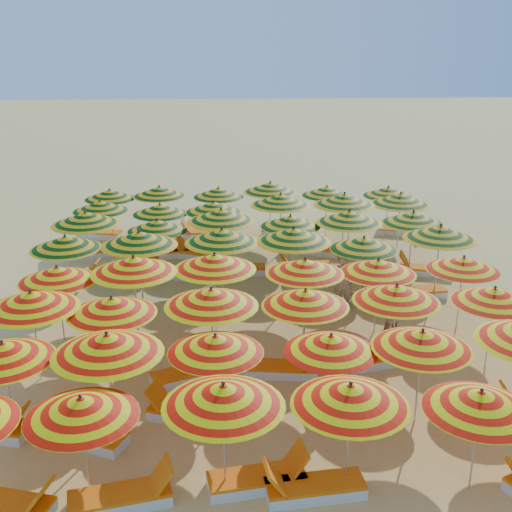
# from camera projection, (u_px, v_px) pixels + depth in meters

# --- Properties ---
(ground) EXTENTS (120.00, 120.00, 0.00)m
(ground) POSITION_uv_depth(u_px,v_px,m) (257.00, 316.00, 17.86)
(ground) COLOR #E9C467
(ground) RESTS_ON ground
(umbrella_1) EXTENTS (2.45, 2.45, 2.00)m
(umbrella_1) POSITION_uv_depth(u_px,v_px,m) (81.00, 408.00, 10.37)
(umbrella_1) COLOR silver
(umbrella_1) RESTS_ON ground
(umbrella_2) EXTENTS (2.35, 2.35, 2.17)m
(umbrella_2) POSITION_uv_depth(u_px,v_px,m) (223.00, 396.00, 10.42)
(umbrella_2) COLOR silver
(umbrella_2) RESTS_ON ground
(umbrella_3) EXTENTS (2.38, 2.38, 2.11)m
(umbrella_3) POSITION_uv_depth(u_px,v_px,m) (350.00, 395.00, 10.54)
(umbrella_3) COLOR silver
(umbrella_3) RESTS_ON ground
(umbrella_4) EXTENTS (2.24, 2.24, 2.00)m
(umbrella_4) POSITION_uv_depth(u_px,v_px,m) (480.00, 401.00, 10.54)
(umbrella_4) COLOR silver
(umbrella_4) RESTS_ON ground
(umbrella_6) EXTENTS (2.10, 2.10, 2.06)m
(umbrella_6) POSITION_uv_depth(u_px,v_px,m) (3.00, 352.00, 12.05)
(umbrella_6) COLOR silver
(umbrella_6) RESTS_ON ground
(umbrella_7) EXTENTS (2.28, 2.28, 2.25)m
(umbrella_7) POSITION_uv_depth(u_px,v_px,m) (107.00, 344.00, 11.98)
(umbrella_7) COLOR silver
(umbrella_7) RESTS_ON ground
(umbrella_8) EXTENTS (2.05, 2.05, 2.01)m
(umbrella_8) POSITION_uv_depth(u_px,v_px,m) (215.00, 344.00, 12.44)
(umbrella_8) COLOR silver
(umbrella_8) RESTS_ON ground
(umbrella_9) EXTENTS (2.23, 2.23, 1.97)m
(umbrella_9) POSITION_uv_depth(u_px,v_px,m) (331.00, 344.00, 12.53)
(umbrella_9) COLOR silver
(umbrella_9) RESTS_ON ground
(umbrella_10) EXTENTS (2.43, 2.43, 2.09)m
(umbrella_10) POSITION_uv_depth(u_px,v_px,m) (422.00, 340.00, 12.46)
(umbrella_10) COLOR silver
(umbrella_10) RESTS_ON ground
(umbrella_12) EXTENTS (2.74, 2.74, 2.21)m
(umbrella_12) POSITION_uv_depth(u_px,v_px,m) (31.00, 300.00, 14.00)
(umbrella_12) COLOR silver
(umbrella_12) RESTS_ON ground
(umbrella_13) EXTENTS (2.57, 2.57, 2.09)m
(umbrella_13) POSITION_uv_depth(u_px,v_px,m) (112.00, 306.00, 13.99)
(umbrella_13) COLOR silver
(umbrella_13) RESTS_ON ground
(umbrella_14) EXTENTS (2.22, 2.22, 2.23)m
(umbrella_14) POSITION_uv_depth(u_px,v_px,m) (211.00, 298.00, 14.12)
(umbrella_14) COLOR silver
(umbrella_14) RESTS_ON ground
(umbrella_15) EXTENTS (2.07, 2.07, 2.11)m
(umbrella_15) POSITION_uv_depth(u_px,v_px,m) (305.00, 298.00, 14.34)
(umbrella_15) COLOR silver
(umbrella_15) RESTS_ON ground
(umbrella_16) EXTENTS (2.28, 2.28, 2.13)m
(umbrella_16) POSITION_uv_depth(u_px,v_px,m) (397.00, 294.00, 14.56)
(umbrella_16) COLOR silver
(umbrella_16) RESTS_ON ground
(umbrella_17) EXTENTS (2.09, 2.09, 2.04)m
(umbrella_17) POSITION_uv_depth(u_px,v_px,m) (494.00, 296.00, 14.64)
(umbrella_17) COLOR silver
(umbrella_17) RESTS_ON ground
(umbrella_18) EXTENTS (2.34, 2.34, 2.07)m
(umbrella_18) POSITION_uv_depth(u_px,v_px,m) (57.00, 274.00, 15.88)
(umbrella_18) COLOR silver
(umbrella_18) RESTS_ON ground
(umbrella_19) EXTENTS (2.41, 2.41, 2.29)m
(umbrella_19) POSITION_uv_depth(u_px,v_px,m) (134.00, 265.00, 15.91)
(umbrella_19) COLOR silver
(umbrella_19) RESTS_ON ground
(umbrella_20) EXTENTS (2.26, 2.26, 2.25)m
(umbrella_20) POSITION_uv_depth(u_px,v_px,m) (215.00, 262.00, 16.24)
(umbrella_20) COLOR silver
(umbrella_20) RESTS_ON ground
(umbrella_21) EXTENTS (2.19, 2.19, 2.13)m
(umbrella_21) POSITION_uv_depth(u_px,v_px,m) (305.00, 267.00, 16.20)
(umbrella_21) COLOR silver
(umbrella_21) RESTS_ON ground
(umbrella_22) EXTENTS (2.60, 2.60, 2.08)m
(umbrella_22) POSITION_uv_depth(u_px,v_px,m) (378.00, 267.00, 16.35)
(umbrella_22) COLOR silver
(umbrella_22) RESTS_ON ground
(umbrella_23) EXTENTS (2.37, 2.37, 2.03)m
(umbrella_23) POSITION_uv_depth(u_px,v_px,m) (463.00, 264.00, 16.66)
(umbrella_23) COLOR silver
(umbrella_23) RESTS_ON ground
(umbrella_24) EXTENTS (2.39, 2.39, 2.13)m
(umbrella_24) POSITION_uv_depth(u_px,v_px,m) (65.00, 243.00, 18.04)
(umbrella_24) COLOR silver
(umbrella_24) RESTS_ON ground
(umbrella_25) EXTENTS (2.17, 2.17, 2.29)m
(umbrella_25) POSITION_uv_depth(u_px,v_px,m) (139.00, 239.00, 17.92)
(umbrella_25) COLOR silver
(umbrella_25) RESTS_ON ground
(umbrella_26) EXTENTS (2.84, 2.84, 2.27)m
(umbrella_26) POSITION_uv_depth(u_px,v_px,m) (222.00, 236.00, 18.22)
(umbrella_26) COLOR silver
(umbrella_26) RESTS_ON ground
(umbrella_27) EXTENTS (2.76, 2.76, 2.29)m
(umbrella_27) POSITION_uv_depth(u_px,v_px,m) (294.00, 235.00, 18.25)
(umbrella_27) COLOR silver
(umbrella_27) RESTS_ON ground
(umbrella_28) EXTENTS (2.12, 2.12, 2.05)m
(umbrella_28) POSITION_uv_depth(u_px,v_px,m) (364.00, 243.00, 18.20)
(umbrella_28) COLOR silver
(umbrella_28) RESTS_ON ground
(umbrella_29) EXTENTS (2.81, 2.81, 2.26)m
(umbrella_29) POSITION_uv_depth(u_px,v_px,m) (440.00, 233.00, 18.56)
(umbrella_29) COLOR silver
(umbrella_29) RESTS_ON ground
(umbrella_30) EXTENTS (2.20, 2.20, 2.28)m
(umbrella_30) POSITION_uv_depth(u_px,v_px,m) (86.00, 218.00, 19.89)
(umbrella_30) COLOR silver
(umbrella_30) RESTS_ON ground
(umbrella_31) EXTENTS (2.19, 2.19, 1.98)m
(umbrella_31) POSITION_uv_depth(u_px,v_px,m) (157.00, 225.00, 20.09)
(umbrella_31) COLOR silver
(umbrella_31) RESTS_ON ground
(umbrella_32) EXTENTS (2.34, 2.34, 2.30)m
(umbrella_32) POSITION_uv_depth(u_px,v_px,m) (221.00, 215.00, 20.17)
(umbrella_32) COLOR silver
(umbrella_32) RESTS_ON ground
(umbrella_33) EXTENTS (2.46, 2.46, 2.05)m
(umbrella_33) POSITION_uv_depth(u_px,v_px,m) (290.00, 221.00, 20.33)
(umbrella_33) COLOR silver
(umbrella_33) RESTS_ON ground
(umbrella_34) EXTENTS (2.66, 2.66, 2.23)m
(umbrella_34) POSITION_uv_depth(u_px,v_px,m) (349.00, 217.00, 20.21)
(umbrella_34) COLOR silver
(umbrella_34) RESTS_ON ground
(umbrella_35) EXTENTS (2.43, 2.43, 2.17)m
(umbrella_35) POSITION_uv_depth(u_px,v_px,m) (413.00, 218.00, 20.29)
(umbrella_35) COLOR silver
(umbrella_35) RESTS_ON ground
(umbrella_36) EXTENTS (2.39, 2.39, 2.03)m
(umbrella_36) POSITION_uv_depth(u_px,v_px,m) (100.00, 206.00, 22.13)
(umbrella_36) COLOR silver
(umbrella_36) RESTS_ON ground
(umbrella_37) EXTENTS (2.22, 2.22, 1.99)m
(umbrella_37) POSITION_uv_depth(u_px,v_px,m) (160.00, 209.00, 21.90)
(umbrella_37) COLOR silver
(umbrella_37) RESTS_ON ground
(umbrella_38) EXTENTS (2.11, 2.11, 2.05)m
(umbrella_38) POSITION_uv_depth(u_px,v_px,m) (213.00, 207.00, 21.94)
(umbrella_38) COLOR silver
(umbrella_38) RESTS_ON ground
(umbrella_39) EXTENTS (2.48, 2.48, 2.24)m
(umbrella_39) POSITION_uv_depth(u_px,v_px,m) (281.00, 200.00, 22.24)
(umbrella_39) COLOR silver
(umbrella_39) RESTS_ON ground
(umbrella_40) EXTENTS (2.78, 2.78, 2.29)m
(umbrella_40) POSITION_uv_depth(u_px,v_px,m) (345.00, 199.00, 22.10)
(umbrella_40) COLOR silver
(umbrella_40) RESTS_ON ground
(umbrella_41) EXTENTS (2.65, 2.65, 2.25)m
(umbrella_41) POSITION_uv_depth(u_px,v_px,m) (401.00, 199.00, 22.29)
(umbrella_41) COLOR silver
(umbrella_41) RESTS_ON ground
(umbrella_42) EXTENTS (1.93, 1.93, 1.98)m
(umbrella_42) POSITION_uv_depth(u_px,v_px,m) (110.00, 194.00, 23.90)
(umbrella_42) COLOR silver
(umbrella_42) RESTS_ON ground
(umbrella_43) EXTENTS (2.26, 2.26, 2.10)m
(umbrella_43) POSITION_uv_depth(u_px,v_px,m) (159.00, 191.00, 23.89)
(umbrella_43) COLOR silver
(umbrella_43) RESTS_ON ground
(umbrella_44) EXTENTS (2.52, 2.52, 2.01)m
(umbrella_44) POSITION_uv_depth(u_px,v_px,m) (218.00, 192.00, 24.08)
(umbrella_44) COLOR silver
(umbrella_44) RESTS_ON ground
(umbrella_45) EXTENTS (2.67, 2.67, 2.16)m
(umbrella_45) POSITION_uv_depth(u_px,v_px,m) (270.00, 187.00, 24.28)
(umbrella_45) COLOR silver
(umbrella_45) RESTS_ON ground
(umbrella_46) EXTENTS (2.37, 2.37, 2.01)m
(umbrella_46) POSITION_uv_depth(u_px,v_px,m) (327.00, 191.00, 24.29)
(umbrella_46) COLOR silver
(umbrella_46) RESTS_ON ground
(umbrella_47) EXTENTS (2.34, 2.34, 2.00)m
(umbrella_47) POSITION_uv_depth(u_px,v_px,m) (388.00, 192.00, 24.25)
(umbrella_47) COLOR silver
(umbrella_47) RESTS_ON ground
(lounger_0) EXTENTS (1.82, 1.03, 0.69)m
(lounger_0) POSITION_uv_depth(u_px,v_px,m) (5.00, 506.00, 10.52)
(lounger_0) COLOR white
(lounger_0) RESTS_ON ground
(lounger_1) EXTENTS (1.82, 0.95, 0.69)m
(lounger_1) POSITION_uv_depth(u_px,v_px,m) (123.00, 497.00, 10.71)
(lounger_1) COLOR white
(lounger_1) RESTS_ON ground
(lounger_2) EXTENTS (1.80, 0.86, 0.69)m
(lounger_2) POSITION_uv_depth(u_px,v_px,m) (259.00, 479.00, 11.14)
(lounger_2) COLOR white
(lounger_2) RESTS_ON ground
(lounger_3) EXTENTS (1.79, 0.79, 0.69)m
(lounger_3) POSITION_uv_depth(u_px,v_px,m) (312.00, 488.00, 10.93)
(lounger_3) COLOR white
(lounger_3) RESTS_ON ground
(lounger_6) EXTENTS (1.82, 1.22, 0.69)m
(lounger_6) POSITION_uv_depth(u_px,v_px,m) (82.00, 434.00, 12.38)
(lounger_6) COLOR white
(lounger_6) RESTS_ON ground
(lounger_7) EXTENTS (1.83, 1.09, 0.69)m
(lounger_7) POSITION_uv_depth(u_px,v_px,m) (188.00, 413.00, 13.07)
(lounger_7) COLOR white
(lounger_7) RESTS_ON ground
(lounger_8) EXTENTS (1.80, 0.81, 0.69)m
(lounger_8) POSITION_uv_depth(u_px,v_px,m) (351.00, 410.00, 13.19)
(lounger_8) COLOR white
(lounger_8) RESTS_ON ground
(lounger_10) EXTENTS (1.82, 1.21, 0.69)m
(lounger_10) POSITION_uv_depth(u_px,v_px,m) (191.00, 373.00, 14.58)
(lounger_10) COLOR white
(lounger_10) RESTS_ON ground
(lounger_11) EXTENTS (1.79, 0.78, 0.69)m
(lounger_11) POSITION_uv_depth(u_px,v_px,m) (282.00, 369.00, 14.78)
(lounger_11) COLOR white
(lounger_11) RESTS_ON ground
(lounger_12) EXTENTS (1.82, 1.00, 0.69)m
(lounger_12) POSITION_uv_depth(u_px,v_px,m) (366.00, 360.00, 15.15)
(lounger_12) COLOR white
(lounger_12) RESTS_ON ground
(lounger_13) EXTENTS (1.83, 1.06, 0.69)m
(lounger_13) POSITION_uv_depth(u_px,v_px,m) (380.00, 296.00, 18.83)
(lounger_13) COLOR white
(lounger_13) RESTS_ON ground
(lounger_14) EXTENTS (1.79, 0.78, 0.69)m
(lounger_14) POSITION_uv_depth(u_px,v_px,m) (415.00, 292.00, 19.08)
(lounger_14) COLOR white
(lounger_14) RESTS_ON ground
(lounger_15) EXTENTS (1.78, 0.73, 0.69)m
(lounger_15) POSITION_uv_depth(u_px,v_px,m) (74.00, 276.00, 20.36)
(lounger_15) COLOR white
(lounger_15) RESTS_ON ground
(lounger_16) EXTENTS (1.83, 1.12, 0.69)m
(lounger_16) POSITION_uv_depth(u_px,v_px,m) (175.00, 273.00, 20.64)
(lounger_16) COLOR white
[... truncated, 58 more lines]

